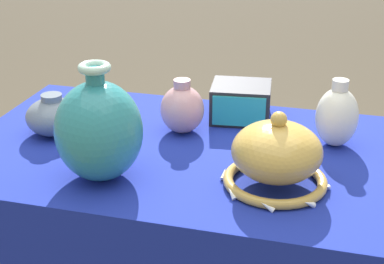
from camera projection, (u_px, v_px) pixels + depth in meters
display_table at (189, 179)px, 1.45m from camera, size 1.11×0.67×0.69m
vase_tall_bulbous at (99, 130)px, 1.25m from camera, size 0.19×0.19×0.26m
vase_dome_bell at (276, 157)px, 1.24m from camera, size 0.24×0.24×0.17m
mosaic_tile_box at (241, 102)px, 1.58m from camera, size 0.17×0.16×0.10m
jar_round_slate at (53, 116)px, 1.49m from camera, size 0.14×0.14×0.11m
jar_round_ivory at (337, 116)px, 1.42m from camera, size 0.10×0.10×0.17m
jar_round_rose at (182, 109)px, 1.50m from camera, size 0.11×0.11×0.14m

